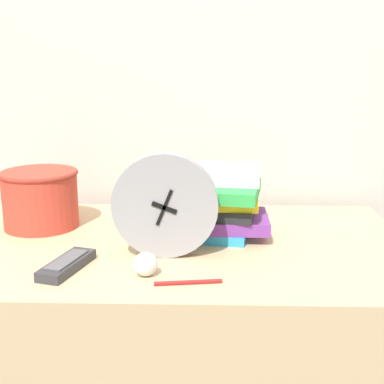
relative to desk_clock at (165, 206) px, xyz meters
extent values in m
cube|color=beige|center=(-0.03, 0.48, 0.34)|extent=(6.00, 0.04, 2.40)
cylinder|color=#99999E|center=(0.00, 0.00, 0.00)|extent=(0.22, 0.03, 0.22)
cylinder|color=white|center=(0.00, -0.01, 0.00)|extent=(0.20, 0.01, 0.20)
cube|color=black|center=(0.00, -0.01, 0.00)|extent=(0.05, 0.01, 0.03)
cube|color=black|center=(0.00, -0.01, 0.00)|extent=(0.04, 0.01, 0.08)
cylinder|color=black|center=(0.00, -0.01, 0.00)|extent=(0.01, 0.00, 0.01)
cube|color=#2D9ED1|center=(0.10, 0.14, -0.10)|extent=(0.19, 0.17, 0.02)
cube|color=#7A3899|center=(0.11, 0.14, -0.08)|extent=(0.24, 0.16, 0.03)
cube|color=#232328|center=(0.09, 0.16, -0.05)|extent=(0.25, 0.21, 0.03)
cube|color=yellow|center=(0.12, 0.15, -0.02)|extent=(0.18, 0.18, 0.02)
cube|color=green|center=(0.10, 0.13, 0.00)|extent=(0.23, 0.21, 0.03)
cube|color=white|center=(0.12, 0.16, 0.03)|extent=(0.18, 0.14, 0.04)
cylinder|color=#C63D2D|center=(-0.33, 0.20, -0.04)|extent=(0.18, 0.18, 0.14)
torus|color=#9F3024|center=(-0.33, 0.20, 0.02)|extent=(0.19, 0.19, 0.01)
cube|color=#333338|center=(-0.19, -0.08, -0.10)|extent=(0.09, 0.16, 0.02)
cube|color=#59595E|center=(-0.19, -0.08, -0.09)|extent=(0.07, 0.12, 0.00)
sphere|color=white|center=(-0.03, -0.11, -0.09)|extent=(0.05, 0.05, 0.05)
cylinder|color=#B21E1E|center=(0.05, -0.15, -0.11)|extent=(0.13, 0.03, 0.01)
camera|label=1|loc=(0.09, -1.07, 0.30)|focal=50.00mm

